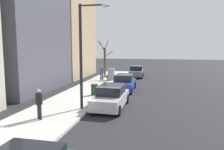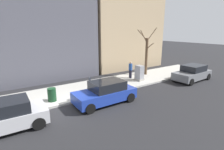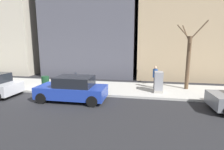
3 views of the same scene
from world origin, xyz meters
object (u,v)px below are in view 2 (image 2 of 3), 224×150
(pedestrian_near_meter, at_px, (130,69))
(office_tower_left, at_px, (113,12))
(trash_bin, at_px, (52,95))
(parked_car_silver, at_px, (2,117))
(bare_tree, at_px, (146,55))
(utility_box, at_px, (139,73))
(parked_car_grey, at_px, (192,73))
(parked_car_blue, at_px, (105,92))
(parking_meter, at_px, (90,84))

(pedestrian_near_meter, bearing_deg, office_tower_left, -13.26)
(trash_bin, distance_m, office_tower_left, 16.26)
(trash_bin, xyz_separation_m, office_tower_left, (9.43, -11.47, 6.63))
(parked_car_silver, xyz_separation_m, trash_bin, (2.04, -2.96, -0.14))
(bare_tree, relative_size, pedestrian_near_meter, 2.96)
(utility_box, bearing_deg, office_tower_left, -19.30)
(parked_car_grey, bearing_deg, bare_tree, 30.72)
(utility_box, distance_m, pedestrian_near_meter, 1.15)
(bare_tree, bearing_deg, pedestrian_near_meter, 94.70)
(parked_car_grey, relative_size, office_tower_left, 0.29)
(parked_car_silver, xyz_separation_m, office_tower_left, (11.47, -14.43, 6.49))
(bare_tree, relative_size, office_tower_left, 0.34)
(parked_car_blue, relative_size, trash_bin, 4.67)
(pedestrian_near_meter, bearing_deg, parked_car_blue, 133.90)
(parked_car_grey, height_order, parked_car_silver, same)
(parked_car_grey, height_order, office_tower_left, office_tower_left)
(parked_car_silver, xyz_separation_m, utility_box, (2.44, -11.27, 0.11))
(parked_car_blue, xyz_separation_m, utility_box, (2.38, -5.29, 0.11))
(parking_meter, distance_m, trash_bin, 2.70)
(pedestrian_near_meter, distance_m, office_tower_left, 10.56)
(parked_car_grey, relative_size, parked_car_blue, 1.01)
(parked_car_silver, distance_m, utility_box, 11.53)
(office_tower_left, bearing_deg, pedestrian_near_meter, 157.18)
(parked_car_grey, height_order, bare_tree, bare_tree)
(trash_bin, distance_m, pedestrian_near_meter, 8.29)
(utility_box, distance_m, bare_tree, 2.88)
(utility_box, height_order, office_tower_left, office_tower_left)
(parking_meter, relative_size, bare_tree, 0.28)
(utility_box, relative_size, office_tower_left, 0.10)
(office_tower_left, bearing_deg, parking_meter, 138.18)
(parked_car_grey, bearing_deg, office_tower_left, 5.05)
(parked_car_blue, distance_m, office_tower_left, 15.61)
(parked_car_blue, relative_size, parking_meter, 3.11)
(parked_car_grey, distance_m, parked_car_silver, 15.89)
(parking_meter, relative_size, trash_bin, 1.50)
(bare_tree, bearing_deg, parked_car_blue, 116.42)
(utility_box, bearing_deg, trash_bin, 92.76)
(parked_car_blue, relative_size, pedestrian_near_meter, 2.53)
(trash_bin, bearing_deg, parking_meter, -99.70)
(bare_tree, bearing_deg, trash_bin, 99.25)
(parked_car_blue, bearing_deg, trash_bin, 56.78)
(utility_box, relative_size, trash_bin, 1.59)
(parked_car_blue, distance_m, bare_tree, 8.43)
(parked_car_blue, bearing_deg, parked_car_grey, -90.92)
(parked_car_blue, distance_m, utility_box, 5.80)
(utility_box, xyz_separation_m, pedestrian_near_meter, (1.11, 0.17, 0.24))
(parked_car_silver, distance_m, pedestrian_near_meter, 11.66)
(parked_car_silver, relative_size, parking_meter, 3.14)
(pedestrian_near_meter, bearing_deg, utility_box, -161.72)
(utility_box, relative_size, pedestrian_near_meter, 0.86)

